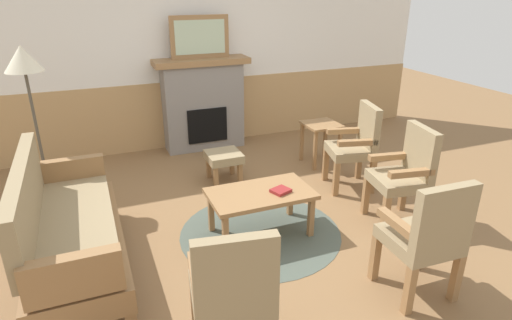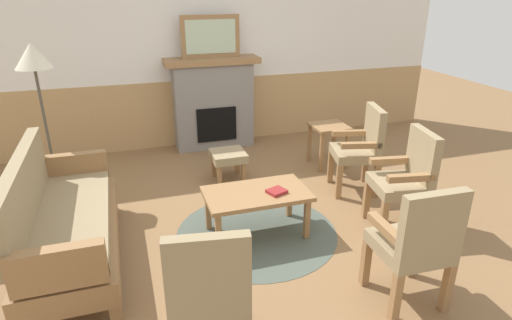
# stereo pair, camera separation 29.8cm
# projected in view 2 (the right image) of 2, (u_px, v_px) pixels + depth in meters

# --- Properties ---
(ground_plane) EXTENTS (14.00, 14.00, 0.00)m
(ground_plane) POSITION_uv_depth(u_px,v_px,m) (267.00, 224.00, 4.29)
(ground_plane) COLOR olive
(wall_back) EXTENTS (7.20, 0.14, 2.70)m
(wall_back) POSITION_uv_depth(u_px,v_px,m) (208.00, 53.00, 6.07)
(wall_back) COLOR white
(wall_back) RESTS_ON ground_plane
(fireplace) EXTENTS (1.30, 0.44, 1.28)m
(fireplace) POSITION_uv_depth(u_px,v_px,m) (213.00, 102.00, 6.10)
(fireplace) COLOR gray
(fireplace) RESTS_ON ground_plane
(framed_picture) EXTENTS (0.80, 0.04, 0.56)m
(framed_picture) POSITION_uv_depth(u_px,v_px,m) (211.00, 36.00, 5.76)
(framed_picture) COLOR olive
(framed_picture) RESTS_ON fireplace
(couch) EXTENTS (0.70, 1.80, 0.98)m
(couch) POSITION_uv_depth(u_px,v_px,m) (65.00, 222.00, 3.54)
(couch) COLOR olive
(couch) RESTS_ON ground_plane
(coffee_table) EXTENTS (0.96, 0.56, 0.44)m
(coffee_table) POSITION_uv_depth(u_px,v_px,m) (257.00, 197.00, 3.98)
(coffee_table) COLOR olive
(coffee_table) RESTS_ON ground_plane
(round_rug) EXTENTS (1.54, 1.54, 0.01)m
(round_rug) POSITION_uv_depth(u_px,v_px,m) (257.00, 232.00, 4.13)
(round_rug) COLOR #4C564C
(round_rug) RESTS_ON ground_plane
(book_on_table) EXTENTS (0.20, 0.19, 0.03)m
(book_on_table) POSITION_uv_depth(u_px,v_px,m) (277.00, 191.00, 3.93)
(book_on_table) COLOR maroon
(book_on_table) RESTS_ON coffee_table
(footstool) EXTENTS (0.40, 0.40, 0.36)m
(footstool) POSITION_uv_depth(u_px,v_px,m) (228.00, 158.00, 5.15)
(footstool) COLOR olive
(footstool) RESTS_ON ground_plane
(armchair_near_fireplace) EXTENTS (0.58, 0.58, 0.98)m
(armchair_near_fireplace) POSITION_uv_depth(u_px,v_px,m) (362.00, 146.00, 4.81)
(armchair_near_fireplace) COLOR olive
(armchair_near_fireplace) RESTS_ON ground_plane
(armchair_by_window_left) EXTENTS (0.56, 0.56, 0.98)m
(armchair_by_window_left) POSITION_uv_depth(u_px,v_px,m) (407.00, 176.00, 4.05)
(armchair_by_window_left) COLOR olive
(armchair_by_window_left) RESTS_ON ground_plane
(armchair_front_left) EXTENTS (0.50, 0.50, 0.98)m
(armchair_front_left) POSITION_uv_depth(u_px,v_px,m) (417.00, 241.00, 3.03)
(armchair_front_left) COLOR olive
(armchair_front_left) RESTS_ON ground_plane
(armchair_front_center) EXTENTS (0.55, 0.55, 0.98)m
(armchair_front_center) POSITION_uv_depth(u_px,v_px,m) (208.00, 288.00, 2.56)
(armchair_front_center) COLOR olive
(armchair_front_center) RESTS_ON ground_plane
(side_table) EXTENTS (0.44, 0.44, 0.55)m
(side_table) POSITION_uv_depth(u_px,v_px,m) (329.00, 134.00, 5.51)
(side_table) COLOR olive
(side_table) RESTS_ON ground_plane
(floor_lamp_by_couch) EXTENTS (0.36, 0.36, 1.68)m
(floor_lamp_by_couch) POSITION_uv_depth(u_px,v_px,m) (34.00, 66.00, 4.30)
(floor_lamp_by_couch) COLOR #332D28
(floor_lamp_by_couch) RESTS_ON ground_plane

